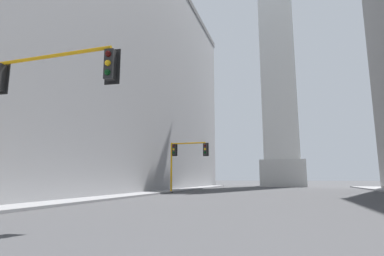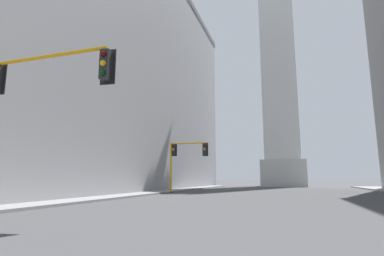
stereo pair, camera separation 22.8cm
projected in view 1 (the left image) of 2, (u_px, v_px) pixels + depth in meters
sidewalk_left at (106, 196)px, 23.45m from camera, size 5.00×68.44×0.15m
building_left at (91, 74)px, 38.76m from camera, size 20.57×53.73×29.67m
obelisk at (276, 43)px, 58.54m from camera, size 7.69×7.69×57.32m
traffic_light_near_left at (30, 91)px, 11.55m from camera, size 5.93×0.52×6.18m
traffic_light_mid_left at (184, 154)px, 30.25m from camera, size 4.08×0.50×5.05m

